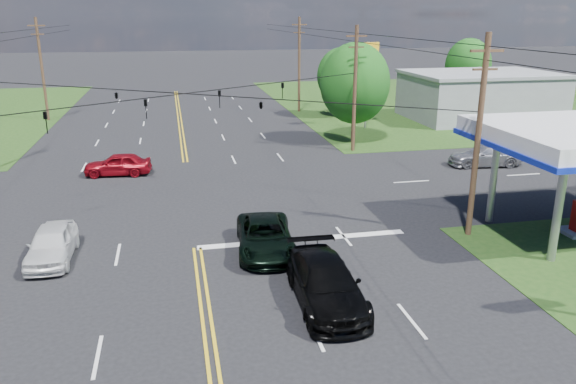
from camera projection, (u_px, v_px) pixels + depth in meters
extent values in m
plane|color=black|center=(190.00, 196.00, 33.15)|extent=(280.00, 280.00, 0.00)
cube|color=#1B3C13|center=(464.00, 100.00, 69.82)|extent=(46.00, 48.00, 0.03)
cube|color=silver|center=(303.00, 240.00, 26.66)|extent=(10.00, 0.50, 0.02)
cube|color=gray|center=(479.00, 97.00, 56.98)|extent=(14.00, 10.00, 4.40)
cylinder|color=#A5A5AA|center=(558.00, 210.00, 23.70)|extent=(0.36, 0.36, 4.65)
cylinder|color=#A5A5AA|center=(494.00, 178.00, 28.37)|extent=(0.36, 0.36, 4.65)
cylinder|color=#41271B|center=(478.00, 139.00, 25.84)|extent=(0.28, 0.28, 9.50)
cube|color=#41271B|center=(487.00, 51.00, 24.65)|extent=(1.60, 0.12, 0.12)
cube|color=#41271B|center=(485.00, 69.00, 24.89)|extent=(1.20, 0.10, 0.10)
cylinder|color=#41271B|center=(355.00, 90.00, 42.64)|extent=(0.28, 0.28, 9.50)
cube|color=#41271B|center=(357.00, 36.00, 41.44)|extent=(1.60, 0.12, 0.12)
cube|color=#41271B|center=(356.00, 47.00, 41.69)|extent=(1.20, 0.10, 0.10)
cylinder|color=#41271B|center=(42.00, 70.00, 55.23)|extent=(0.28, 0.28, 10.00)
cube|color=#41271B|center=(36.00, 26.00, 53.96)|extent=(1.60, 0.12, 0.12)
cube|color=#41271B|center=(37.00, 34.00, 54.20)|extent=(1.20, 0.10, 0.10)
cylinder|color=#41271B|center=(299.00, 65.00, 60.29)|extent=(0.28, 0.28, 10.00)
cube|color=#41271B|center=(299.00, 25.00, 59.02)|extent=(1.60, 0.12, 0.12)
cube|color=#41271B|center=(299.00, 32.00, 59.26)|extent=(1.20, 0.10, 0.10)
imported|color=black|center=(46.00, 123.00, 26.04)|extent=(0.17, 0.21, 1.05)
imported|color=black|center=(146.00, 109.00, 29.76)|extent=(0.17, 0.21, 1.05)
imported|color=black|center=(220.00, 99.00, 33.26)|extent=(0.17, 0.21, 1.05)
imported|color=black|center=(283.00, 91.00, 36.97)|extent=(0.17, 0.21, 1.05)
imported|color=black|center=(116.00, 94.00, 33.18)|extent=(1.24, 0.26, 0.50)
imported|color=black|center=(261.00, 104.00, 29.66)|extent=(1.24, 0.26, 0.50)
cylinder|color=black|center=(420.00, 39.00, 31.12)|extent=(0.04, 100.00, 0.04)
cylinder|color=black|center=(419.00, 51.00, 31.30)|extent=(0.04, 100.00, 0.04)
cylinder|color=#41271B|center=(354.00, 123.00, 46.57)|extent=(0.36, 0.36, 3.30)
ellipsoid|color=#144B16|center=(355.00, 83.00, 45.60)|extent=(5.70, 5.70, 6.60)
cylinder|color=#41271B|center=(340.00, 103.00, 58.32)|extent=(0.36, 0.36, 2.86)
ellipsoid|color=#144B16|center=(341.00, 76.00, 57.48)|extent=(4.94, 4.94, 5.72)
cylinder|color=#41271B|center=(466.00, 90.00, 67.29)|extent=(0.36, 0.36, 3.08)
ellipsoid|color=#144B16|center=(468.00, 65.00, 66.38)|extent=(5.32, 5.32, 6.16)
imported|color=black|center=(265.00, 236.00, 25.12)|extent=(2.90, 5.47, 1.46)
imported|color=black|center=(326.00, 283.00, 20.56)|extent=(2.44, 5.69, 1.63)
imported|color=silver|center=(52.00, 244.00, 24.25)|extent=(1.82, 4.42, 1.50)
imported|color=maroon|center=(118.00, 164.00, 37.19)|extent=(4.47, 2.12, 1.48)
imported|color=#9C9CA0|center=(485.00, 155.00, 39.51)|extent=(5.31, 2.64, 1.48)
cylinder|color=#A5A5AA|center=(367.00, 86.00, 51.66)|extent=(0.20, 0.20, 7.88)
cube|color=yellow|center=(368.00, 49.00, 50.65)|extent=(2.17, 0.71, 1.08)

